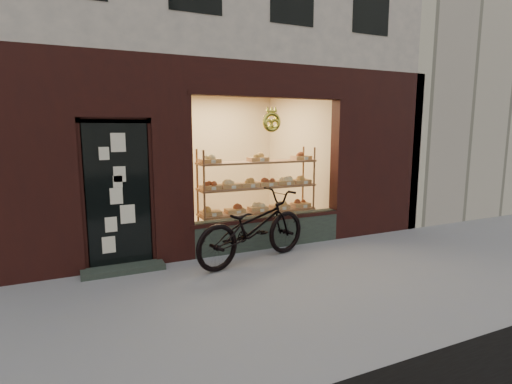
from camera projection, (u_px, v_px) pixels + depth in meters
name	position (u px, v px, depth m)	size (l,w,h in m)	color
ground	(313.00, 297.00, 4.90)	(90.00, 90.00, 0.00)	slate
neighbor_right	(472.00, 53.00, 13.10)	(12.00, 7.00, 9.00)	beige
display_shelf	(258.00, 195.00, 7.23)	(2.20, 0.45, 1.70)	brown
bicycle	(253.00, 227.00, 6.14)	(0.72, 2.07, 1.09)	black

